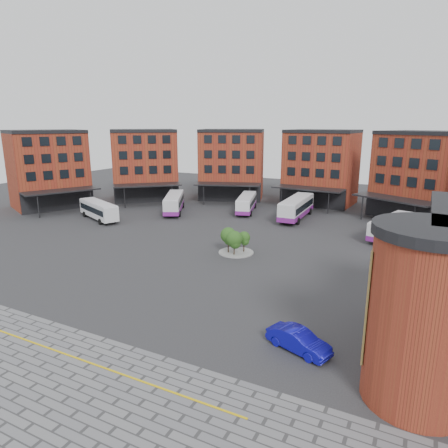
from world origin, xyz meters
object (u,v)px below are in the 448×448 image
at_px(bus_d, 296,207).
at_px(bus_b, 174,203).
at_px(bus_a, 98,209).
at_px(bus_f, 427,238).
at_px(bus_e, 392,227).
at_px(tree_island, 234,239).
at_px(bus_c, 246,203).
at_px(blue_car, 299,340).

bearing_deg(bus_d, bus_b, -167.92).
bearing_deg(bus_d, bus_a, -153.40).
bearing_deg(bus_d, bus_f, -26.42).
height_order(bus_d, bus_e, bus_d).
xyz_separation_m(bus_a, bus_e, (44.93, 10.38, -0.13)).
bearing_deg(tree_island, bus_a, 167.74).
distance_m(bus_c, blue_car, 46.13).
distance_m(bus_a, bus_f, 49.93).
bearing_deg(bus_f, bus_b, -143.79).
distance_m(tree_island, bus_a, 28.86).
bearing_deg(bus_b, tree_island, -67.90).
height_order(bus_e, bus_f, bus_e).
distance_m(bus_d, blue_car, 41.41).
relative_size(bus_b, bus_d, 0.90).
bearing_deg(tree_island, bus_e, 44.62).
xyz_separation_m(bus_c, bus_f, (29.80, -10.21, -0.10)).
height_order(bus_c, bus_e, bus_e).
relative_size(bus_c, blue_car, 2.32).
relative_size(bus_a, blue_car, 2.26).
bearing_deg(bus_f, blue_car, -62.81).
relative_size(tree_island, bus_d, 0.34).
xyz_separation_m(bus_c, bus_e, (25.25, -6.53, 0.01)).
xyz_separation_m(tree_island, bus_c, (-8.52, 23.04, -0.23)).
bearing_deg(bus_a, bus_c, -25.13).
bearing_deg(tree_island, bus_f, 31.10).
xyz_separation_m(bus_b, blue_car, (33.63, -34.25, -0.99)).
xyz_separation_m(bus_d, blue_car, (12.28, -39.53, -1.14)).
bearing_deg(bus_a, tree_island, -78.06).
bearing_deg(bus_e, bus_b, -163.82).
xyz_separation_m(bus_a, bus_c, (19.68, 16.91, -0.15)).
height_order(bus_d, bus_f, bus_d).
height_order(tree_island, bus_b, tree_island).
xyz_separation_m(bus_c, blue_car, (21.99, -40.54, -0.87)).
relative_size(tree_island, bus_f, 0.48).
xyz_separation_m(bus_a, blue_car, (41.67, -23.63, -1.02)).
bearing_deg(blue_car, bus_a, 79.55).
distance_m(tree_island, bus_f, 24.85).
bearing_deg(bus_f, bus_c, -157.29).
relative_size(tree_island, bus_b, 0.38).
bearing_deg(bus_e, bus_c, -177.94).
bearing_deg(bus_d, tree_island, -94.91).
bearing_deg(bus_b, bus_c, 0.22).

